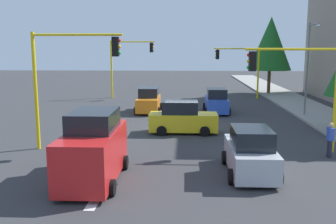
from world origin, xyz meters
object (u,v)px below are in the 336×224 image
Objects in this scene: traffic_signal_far_right at (128,58)px; car_yellow at (183,119)px; traffic_signal_far_left at (240,62)px; delivery_van_red at (93,149)px; street_lamp_curbside at (309,59)px; car_orange at (149,101)px; tree_roadside_far at (271,44)px; pedestrian_crossing at (330,139)px; traffic_signal_near_left at (299,78)px; traffic_signal_near_right at (69,68)px; car_silver at (250,153)px; car_blue at (216,102)px.

traffic_signal_far_right reaches higher than car_yellow.
traffic_signal_far_right reaches higher than traffic_signal_far_left.
delivery_van_red is at bearing 5.23° from traffic_signal_far_right.
car_orange is (-1.87, -12.06, -3.45)m from street_lamp_curbside.
tree_roadside_far is at bearing 135.90° from traffic_signal_far_left.
tree_roadside_far is 5.01× the size of pedestrian_crossing.
street_lamp_curbside is (-9.61, 3.57, 0.60)m from traffic_signal_near_left.
traffic_signal_far_left is 1.35× the size of car_orange.
traffic_signal_near_left is 0.62× the size of tree_roadside_far.
traffic_signal_far_right is 1.13× the size of traffic_signal_far_left.
tree_roadside_far reaches higher than traffic_signal_near_left.
traffic_signal_near_right is 9.81m from car_silver.
street_lamp_curbside is 11.31m from pedestrian_crossing.
traffic_signal_near_left is (0.00, 11.37, -0.46)m from traffic_signal_near_right.
traffic_signal_far_left is 0.99× the size of traffic_signal_near_left.
car_blue is at bearing -160.36° from pedestrian_crossing.
traffic_signal_far_right is 17.29m from car_yellow.
traffic_signal_far_left is 17.21m from car_yellow.
traffic_signal_far_right reaches higher than car_orange.
car_silver is at bearing -26.00° from street_lamp_curbside.
traffic_signal_near_right is 1.01× the size of traffic_signal_far_right.
traffic_signal_near_left is at bearing -20.37° from street_lamp_curbside.
car_blue reaches higher than pedestrian_crossing.
tree_roadside_far is (-4.00, 3.88, 1.89)m from traffic_signal_far_left.
traffic_signal_far_right is 25.21m from car_silver.
delivery_van_red is at bearing -20.34° from traffic_signal_far_left.
delivery_van_red is 6.40m from car_silver.
street_lamp_curbside is 1.46× the size of delivery_van_red.
traffic_signal_far_left is at bearing 135.11° from car_orange.
traffic_signal_far_left reaches higher than car_silver.
car_yellow is (5.61, -9.25, -3.45)m from street_lamp_curbside.
street_lamp_curbside reaches higher than pedestrian_crossing.
traffic_signal_near_left is at bearing 29.60° from traffic_signal_far_right.
traffic_signal_far_right is (-20.00, 0.01, -0.04)m from traffic_signal_near_right.
car_yellow is (-4.00, -5.68, -2.85)m from traffic_signal_near_left.
street_lamp_curbside is at bearing 122.75° from traffic_signal_near_right.
traffic_signal_far_right reaches higher than car_blue.
car_silver is (13.10, -6.39, -3.45)m from street_lamp_curbside.
traffic_signal_near_right is 12.29m from car_orange.
street_lamp_curbside is 11.36m from car_yellow.
car_yellow is 1.04× the size of car_blue.
car_orange is at bearing 18.63° from traffic_signal_far_right.
traffic_signal_near_left is 10.27m from street_lamp_curbside.
car_blue is at bearing 44.07° from traffic_signal_far_right.
tree_roadside_far reaches higher than delivery_van_red.
street_lamp_curbside is (10.39, 3.58, 0.63)m from traffic_signal_far_left.
traffic_signal_far_left is 0.61× the size of tree_roadside_far.
traffic_signal_near_left is at bearing -124.24° from pedestrian_crossing.
car_silver is (3.49, -2.82, -2.85)m from traffic_signal_near_left.
car_orange is at bearing -98.83° from street_lamp_curbside.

